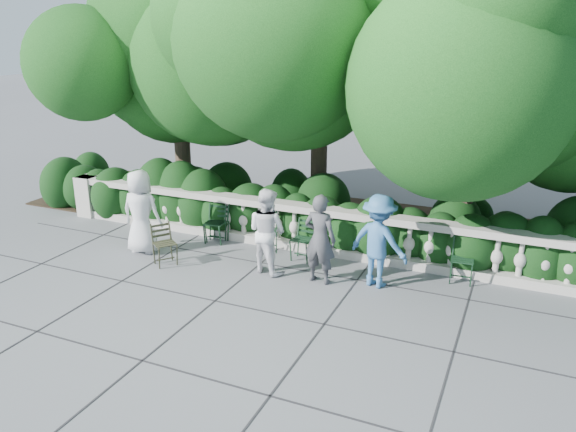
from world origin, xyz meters
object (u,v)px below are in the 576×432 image
at_px(person_woman_grey, 320,239).
at_px(person_businessman, 141,212).
at_px(chair_b, 268,253).
at_px(chair_weathered, 169,267).
at_px(person_older_blue, 379,241).
at_px(chair_f, 460,285).
at_px(chair_c, 213,245).
at_px(person_casual_man, 267,231).
at_px(chair_e, 299,262).
at_px(chair_a, 214,244).

bearing_deg(person_woman_grey, person_businessman, 7.58).
distance_m(chair_b, chair_weathered, 2.06).
bearing_deg(person_woman_grey, person_older_blue, -158.34).
xyz_separation_m(chair_f, person_older_blue, (-1.40, -0.59, 0.86)).
height_order(chair_f, person_businessman, person_businessman).
bearing_deg(chair_c, person_businessman, -149.30).
bearing_deg(person_casual_man, person_businessman, 20.15).
bearing_deg(chair_c, person_older_blue, -17.29).
relative_size(chair_e, person_older_blue, 0.49).
height_order(chair_e, person_older_blue, person_older_blue).
bearing_deg(chair_a, person_businessman, -136.58).
bearing_deg(chair_weathered, chair_f, -39.03).
bearing_deg(chair_b, chair_e, -38.24).
distance_m(chair_c, chair_weathered, 1.41).
xyz_separation_m(chair_c, person_woman_grey, (2.77, -0.82, 0.84)).
relative_size(chair_a, chair_e, 1.00).
bearing_deg(person_woman_grey, chair_e, -38.32).
height_order(chair_e, chair_f, same).
distance_m(person_businessman, person_casual_man, 2.81).
bearing_deg(person_woman_grey, chair_f, -154.14).
bearing_deg(person_casual_man, chair_weathered, 35.28).
relative_size(chair_f, chair_weathered, 1.00).
bearing_deg(chair_f, person_casual_man, -171.21).
bearing_deg(chair_b, person_businessman, 176.94).
xyz_separation_m(chair_f, person_woman_grey, (-2.41, -0.87, 0.84)).
distance_m(chair_f, person_older_blue, 1.74).
xyz_separation_m(chair_b, chair_c, (-1.31, -0.03, 0.00)).
height_order(chair_weathered, person_businessman, person_businessman).
bearing_deg(chair_weathered, chair_b, -10.24).
bearing_deg(person_older_blue, chair_weathered, 26.89).
distance_m(person_businessman, person_older_blue, 4.91).
bearing_deg(chair_a, person_older_blue, -6.60).
xyz_separation_m(chair_b, person_businessman, (-2.42, -0.96, 0.88)).
height_order(chair_a, chair_f, same).
height_order(chair_b, chair_f, same).
relative_size(person_woman_grey, person_older_blue, 0.98).
relative_size(chair_e, chair_weathered, 1.00).
bearing_deg(chair_c, person_woman_grey, -25.71).
relative_size(chair_a, chair_c, 1.00).
height_order(chair_e, person_casual_man, person_casual_man).
height_order(person_woman_grey, person_older_blue, person_older_blue).
bearing_deg(person_casual_man, person_older_blue, -156.22).
xyz_separation_m(chair_a, chair_f, (5.19, 0.01, 0.00)).
xyz_separation_m(chair_b, chair_e, (0.79, -0.19, 0.00)).
relative_size(chair_c, person_woman_grey, 0.50).
bearing_deg(chair_weathered, person_older_blue, -41.91).
xyz_separation_m(chair_c, person_casual_man, (1.69, -0.78, 0.83)).
relative_size(chair_b, chair_weathered, 1.00).
distance_m(chair_e, person_older_blue, 1.94).
height_order(chair_e, person_woman_grey, person_woman_grey).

